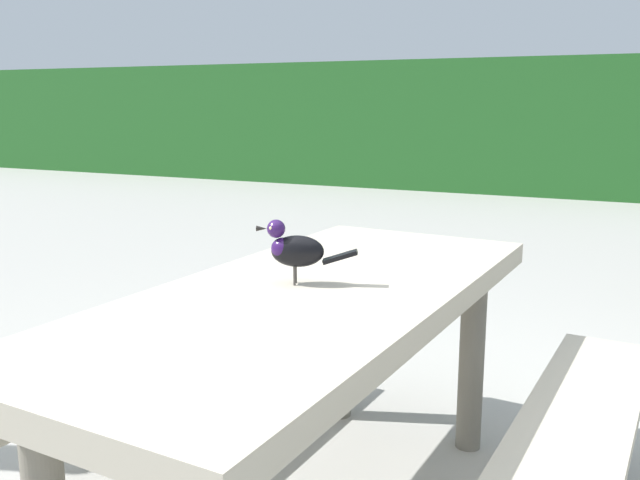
% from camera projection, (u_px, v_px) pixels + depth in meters
% --- Properties ---
extents(hedge_wall, '(28.00, 1.64, 1.82)m').
position_uv_depth(hedge_wall, '(588.00, 127.00, 9.35)').
color(hedge_wall, '#235B23').
rests_on(hedge_wall, ground).
extents(picnic_table_foreground, '(1.80, 1.85, 0.74)m').
position_uv_depth(picnic_table_foreground, '(310.00, 350.00, 1.94)').
color(picnic_table_foreground, '#B2A893').
rests_on(picnic_table_foreground, ground).
extents(bird_grackle, '(0.28, 0.13, 0.18)m').
position_uv_depth(bird_grackle, '(294.00, 249.00, 1.92)').
color(bird_grackle, black).
rests_on(bird_grackle, picnic_table_foreground).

